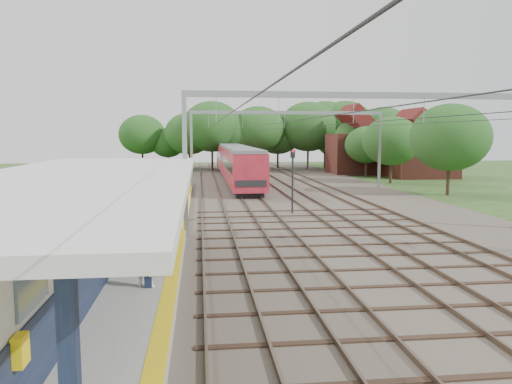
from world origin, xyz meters
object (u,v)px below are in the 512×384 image
train (235,161)px  signal_post (293,175)px  bicycle (161,227)px  person (145,254)px

train → signal_post: size_ratio=8.55×
bicycle → person: bearing=-160.3°
person → bicycle: 7.18m
person → train: size_ratio=0.06×
person → bicycle: (-0.05, 7.16, -0.52)m
person → train: bearing=-88.2°
person → signal_post: 16.77m
person → signal_post: bearing=-106.2°
train → signal_post: signal_post is taller
person → bicycle: person is taller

